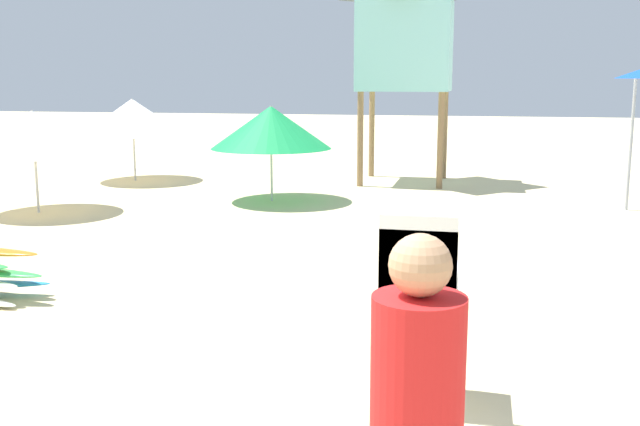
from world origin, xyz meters
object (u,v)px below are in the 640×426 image
(beach_umbrella_left, at_px, (133,117))
(beach_umbrella_far, at_px, (33,133))
(stacked_plastic_chairs, at_px, (418,296))
(beach_umbrella_mid, at_px, (271,127))
(lifeguard_tower, at_px, (406,34))

(beach_umbrella_left, height_order, beach_umbrella_far, beach_umbrella_left)
(stacked_plastic_chairs, distance_m, beach_umbrella_mid, 8.38)
(lifeguard_tower, distance_m, beach_umbrella_left, 5.83)
(beach_umbrella_left, xyz_separation_m, beach_umbrella_mid, (3.51, -1.91, -0.05))
(stacked_plastic_chairs, distance_m, beach_umbrella_left, 11.75)
(lifeguard_tower, bearing_deg, beach_umbrella_mid, -124.71)
(stacked_plastic_chairs, height_order, beach_umbrella_mid, beach_umbrella_mid)
(beach_umbrella_mid, height_order, beach_umbrella_far, beach_umbrella_mid)
(stacked_plastic_chairs, bearing_deg, lifeguard_tower, 96.34)
(beach_umbrella_far, bearing_deg, lifeguard_tower, 42.07)
(beach_umbrella_left, xyz_separation_m, beach_umbrella_far, (0.19, -3.82, -0.06))
(lifeguard_tower, height_order, beach_umbrella_far, lifeguard_tower)
(stacked_plastic_chairs, height_order, beach_umbrella_far, beach_umbrella_far)
(beach_umbrella_left, bearing_deg, lifeguard_tower, 10.07)
(lifeguard_tower, bearing_deg, stacked_plastic_chairs, -83.66)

